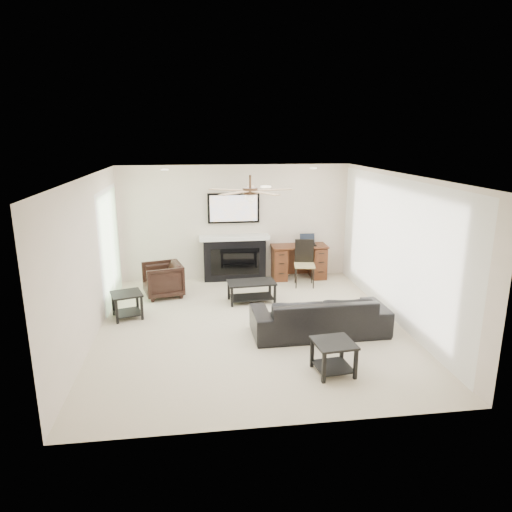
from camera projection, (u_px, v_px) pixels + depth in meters
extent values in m
plane|color=beige|center=(251.00, 326.00, 7.65)|extent=(5.50, 5.50, 0.00)
cube|color=white|center=(251.00, 175.00, 7.01)|extent=(5.00, 5.50, 0.04)
cube|color=beige|center=(236.00, 223.00, 9.97)|extent=(5.00, 0.04, 2.50)
cube|color=beige|center=(284.00, 320.00, 4.70)|extent=(5.00, 0.04, 2.50)
cube|color=beige|center=(90.00, 259.00, 7.01)|extent=(0.04, 5.50, 2.50)
cube|color=beige|center=(399.00, 249.00, 7.65)|extent=(0.04, 5.50, 2.50)
cube|color=white|center=(393.00, 249.00, 7.75)|extent=(0.04, 5.10, 2.40)
cube|color=#93BC89|center=(111.00, 248.00, 8.55)|extent=(0.04, 1.80, 2.10)
cylinder|color=#382619|center=(250.00, 191.00, 7.17)|extent=(1.40, 1.40, 0.30)
imported|color=black|center=(320.00, 315.00, 7.28)|extent=(2.17, 0.88, 0.63)
imported|color=black|center=(163.00, 280.00, 9.01)|extent=(0.89, 0.87, 0.67)
cube|color=black|center=(251.00, 292.00, 8.73)|extent=(0.93, 0.56, 0.40)
cube|color=black|center=(333.00, 357.00, 6.09)|extent=(0.57, 0.57, 0.45)
cube|color=black|center=(127.00, 305.00, 7.96)|extent=(0.63, 0.63, 0.45)
cube|color=black|center=(234.00, 238.00, 9.87)|extent=(1.52, 0.34, 1.91)
cube|color=#3D1C0F|center=(299.00, 262.00, 10.14)|extent=(1.22, 0.56, 0.76)
cube|color=black|center=(305.00, 264.00, 9.58)|extent=(0.49, 0.50, 0.97)
cube|color=black|center=(308.00, 240.00, 10.02)|extent=(0.33, 0.24, 0.23)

